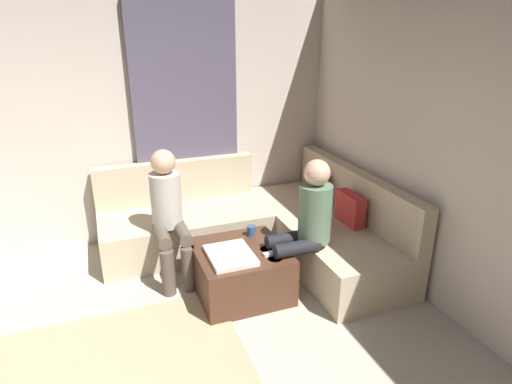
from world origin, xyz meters
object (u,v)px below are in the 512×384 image
object	(u,v)px
sectional_couch	(263,226)
ottoman	(241,271)
game_remote	(272,254)
person_on_couch_back	(304,223)
coffee_mug	(251,231)
person_on_couch_side	(169,211)

from	to	relation	value
sectional_couch	ottoman	world-z (taller)	sectional_couch
game_remote	person_on_couch_back	size ratio (longest dim) A/B	0.12
sectional_couch	coffee_mug	bearing A→B (deg)	-33.89
ottoman	coffee_mug	world-z (taller)	coffee_mug
game_remote	person_on_couch_side	xyz separation A→B (m)	(-0.68, -0.73, 0.23)
ottoman	coffee_mug	size ratio (longest dim) A/B	8.00
game_remote	person_on_couch_back	world-z (taller)	person_on_couch_back
person_on_couch_side	sectional_couch	bearing A→B (deg)	-171.37
coffee_mug	person_on_couch_side	distance (m)	0.77
person_on_couch_back	person_on_couch_side	distance (m)	1.22
game_remote	person_on_couch_side	size ratio (longest dim) A/B	0.12
coffee_mug	person_on_couch_back	bearing A→B (deg)	41.90
sectional_couch	ottoman	xyz separation A→B (m)	(0.64, -0.46, -0.07)
sectional_couch	person_on_couch_back	bearing A→B (deg)	3.93
sectional_couch	game_remote	distance (m)	0.87
sectional_couch	coffee_mug	world-z (taller)	sectional_couch
sectional_couch	person_on_couch_side	bearing A→B (deg)	-81.37
coffee_mug	game_remote	world-z (taller)	coffee_mug
coffee_mug	person_on_couch_side	xyz separation A→B (m)	(-0.28, -0.69, 0.19)
ottoman	game_remote	xyz separation A→B (m)	(0.18, 0.22, 0.22)
sectional_couch	ottoman	distance (m)	0.80
sectional_couch	person_on_couch_back	world-z (taller)	person_on_couch_back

